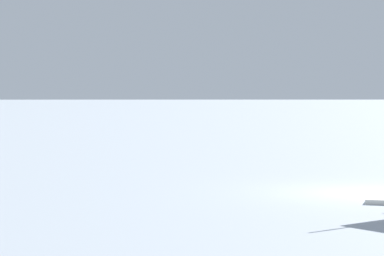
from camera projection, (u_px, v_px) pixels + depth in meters
ground_plane at (372, 194)px, 22.90m from camera, size 4000.00×4000.00×0.00m
distant_headland at (62, 88)px, 1180.00m from camera, size 1209.78×496.51×31.88m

